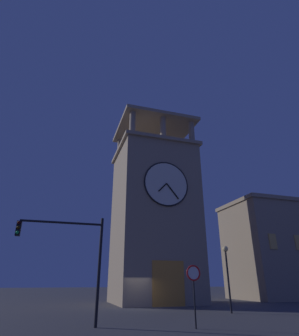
{
  "coord_description": "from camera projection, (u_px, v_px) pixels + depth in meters",
  "views": [
    {
      "loc": [
        7.01,
        25.0,
        2.1
      ],
      "look_at": [
        -2.48,
        -5.56,
        15.25
      ],
      "focal_mm": 29.68,
      "sensor_mm": 36.0,
      "label": 1
    }
  ],
  "objects": [
    {
      "name": "no_horn_sign",
      "position": [
        194.0,
        278.0,
        14.19
      ],
      "size": [
        0.78,
        0.14,
        2.92
      ],
      "color": "black",
      "rests_on": "ground_plane"
    },
    {
      "name": "clocktower",
      "position": [
        154.0,
        216.0,
        32.41
      ],
      "size": [
        9.27,
        9.01,
        23.02
      ],
      "color": "gray",
      "rests_on": "ground_plane"
    },
    {
      "name": "traffic_signal_near",
      "position": [
        72.0,
        249.0,
        14.7
      ],
      "size": [
        4.46,
        0.41,
        5.44
      ],
      "color": "black",
      "rests_on": "ground_plane"
    },
    {
      "name": "adjacent_wing_building",
      "position": [
        286.0,
        249.0,
        38.44
      ],
      "size": [
        15.59,
        9.04,
        12.47
      ],
      "color": "gray",
      "rests_on": "ground_plane"
    },
    {
      "name": "ground_plane",
      "position": [
        141.0,
        309.0,
        23.2
      ],
      "size": [
        200.0,
        200.0,
        0.0
      ],
      "primitive_type": "plane",
      "color": "#424247"
    },
    {
      "name": "street_lamp",
      "position": [
        227.0,
        265.0,
        21.24
      ],
      "size": [
        0.44,
        0.44,
        4.7
      ],
      "color": "black",
      "rests_on": "ground_plane"
    }
  ]
}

